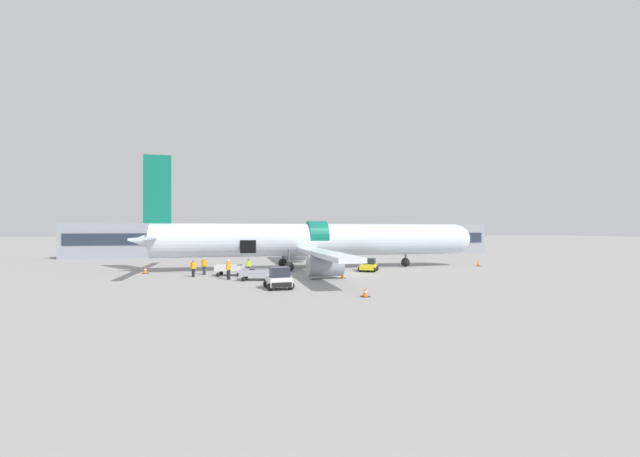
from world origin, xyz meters
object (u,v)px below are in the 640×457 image
object	(u,v)px
ground_crew_loader_a	(193,268)
baggage_cart_queued	(257,275)
ground_crew_driver	(228,269)
ground_crew_supervisor	(204,266)
ground_crew_loader_b	(249,266)
suitcase_on_tarmac_upright	(255,274)
baggage_tug_mid	(369,266)
baggage_cart_loading	(231,270)
baggage_tug_lead	(279,279)
airplane	(312,240)

from	to	relation	value
ground_crew_loader_a	baggage_cart_queued	bearing A→B (deg)	-33.16
ground_crew_driver	ground_crew_supervisor	distance (m)	4.94
ground_crew_loader_b	suitcase_on_tarmac_upright	bearing A→B (deg)	-79.82
baggage_tug_mid	baggage_cart_queued	bearing A→B (deg)	-158.49
baggage_tug_mid	ground_crew_supervisor	bearing A→B (deg)	178.09
baggage_cart_loading	ground_crew_supervisor	bearing A→B (deg)	150.41
baggage_tug_lead	ground_crew_loader_a	size ratio (longest dim) A/B	1.65
baggage_tug_mid	ground_crew_supervisor	distance (m)	17.34
ground_crew_driver	ground_crew_supervisor	size ratio (longest dim) A/B	1.05
baggage_tug_mid	suitcase_on_tarmac_upright	xyz separation A→B (m)	(-12.42, -2.04, -0.35)
ground_crew_loader_b	ground_crew_driver	world-z (taller)	ground_crew_driver
baggage_cart_loading	baggage_cart_queued	size ratio (longest dim) A/B	0.93
ground_crew_driver	ground_crew_supervisor	bearing A→B (deg)	119.01
ground_crew_driver	suitcase_on_tarmac_upright	world-z (taller)	ground_crew_driver
ground_crew_loader_a	ground_crew_supervisor	size ratio (longest dim) A/B	0.93
ground_crew_driver	baggage_tug_mid	bearing A→B (deg)	14.07
ground_crew_supervisor	ground_crew_loader_b	bearing A→B (deg)	1.07
suitcase_on_tarmac_upright	baggage_tug_mid	bearing A→B (deg)	9.34
airplane	ground_crew_driver	world-z (taller)	airplane
airplane	ground_crew_driver	distance (m)	12.59
ground_crew_loader_a	baggage_tug_lead	bearing A→B (deg)	-52.81
ground_crew_loader_b	ground_crew_supervisor	world-z (taller)	ground_crew_supervisor
baggage_cart_queued	suitcase_on_tarmac_upright	world-z (taller)	baggage_cart_queued
suitcase_on_tarmac_upright	baggage_cart_loading	bearing A→B (deg)	153.63
ground_crew_loader_a	ground_crew_driver	size ratio (longest dim) A/B	0.89
baggage_tug_mid	ground_crew_loader_a	distance (m)	18.27
airplane	ground_crew_driver	bearing A→B (deg)	-140.33
ground_crew_driver	baggage_tug_lead	bearing A→B (deg)	-60.37
baggage_cart_loading	ground_crew_supervisor	world-z (taller)	ground_crew_supervisor
baggage_tug_mid	ground_crew_driver	world-z (taller)	ground_crew_driver
baggage_cart_loading	ground_crew_driver	distance (m)	2.86
baggage_tug_mid	suitcase_on_tarmac_upright	world-z (taller)	baggage_tug_mid
baggage_cart_loading	ground_crew_supervisor	distance (m)	3.07
baggage_tug_mid	suitcase_on_tarmac_upright	size ratio (longest dim) A/B	4.70
airplane	baggage_cart_queued	size ratio (longest dim) A/B	9.92
baggage_tug_mid	ground_crew_driver	xyz separation A→B (m)	(-14.93, -3.74, 0.37)
baggage_tug_lead	ground_crew_loader_b	world-z (taller)	baggage_tug_lead
baggage_tug_lead	suitcase_on_tarmac_upright	xyz separation A→B (m)	(-1.29, 8.37, -0.47)
baggage_tug_mid	ground_crew_supervisor	xyz separation A→B (m)	(-17.32, 0.58, 0.33)
baggage_cart_loading	baggage_tug_mid	bearing A→B (deg)	3.60
ground_crew_driver	airplane	bearing A→B (deg)	39.67
ground_crew_loader_a	ground_crew_driver	distance (m)	4.26
airplane	suitcase_on_tarmac_upright	bearing A→B (deg)	-138.53
ground_crew_loader_b	baggage_cart_queued	bearing A→B (deg)	-84.60
ground_crew_loader_b	ground_crew_supervisor	bearing A→B (deg)	-178.93
airplane	suitcase_on_tarmac_upright	distance (m)	9.85
ground_crew_supervisor	ground_crew_driver	bearing A→B (deg)	-60.99
baggage_tug_mid	baggage_cart_queued	xyz separation A→B (m)	(-12.38, -4.88, -0.10)
baggage_tug_mid	baggage_cart_loading	bearing A→B (deg)	-176.40
airplane	ground_crew_loader_a	bearing A→B (deg)	-157.89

